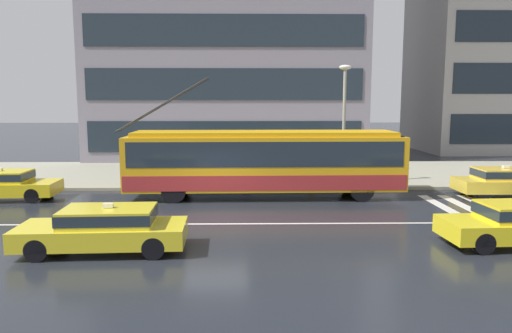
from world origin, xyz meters
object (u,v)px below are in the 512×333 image
at_px(taxi_queued_behind_bus, 3,184).
at_px(pedestrian_walking_past, 311,150).
at_px(trolleybus, 265,161).
at_px(taxi_oncoming_near, 105,227).
at_px(street_lamp, 344,113).
at_px(pedestrian_approaching_curb, 176,152).
at_px(pedestrian_at_shelter, 246,166).
at_px(taxi_ahead_of_bus, 507,181).

relative_size(taxi_queued_behind_bus, pedestrian_walking_past, 2.35).
xyz_separation_m(trolleybus, taxi_oncoming_near, (-4.82, -7.77, -0.92)).
xyz_separation_m(taxi_queued_behind_bus, pedestrian_walking_past, (14.04, 4.64, 0.95)).
distance_m(trolleybus, taxi_oncoming_near, 9.19).
height_order(taxi_queued_behind_bus, street_lamp, street_lamp).
relative_size(trolleybus, pedestrian_approaching_curb, 6.34).
bearing_deg(pedestrian_at_shelter, trolleybus, -69.95).
bearing_deg(trolleybus, taxi_oncoming_near, -121.84).
distance_m(taxi_ahead_of_bus, pedestrian_walking_past, 9.39).
distance_m(taxi_ahead_of_bus, pedestrian_approaching_curb, 15.71).
bearing_deg(pedestrian_approaching_curb, taxi_queued_behind_bus, -152.87).
height_order(pedestrian_walking_past, street_lamp, street_lamp).
bearing_deg(taxi_queued_behind_bus, pedestrian_walking_past, 18.28).
distance_m(taxi_queued_behind_bus, taxi_ahead_of_bus, 22.38).
height_order(taxi_oncoming_near, pedestrian_approaching_curb, pedestrian_approaching_curb).
bearing_deg(pedestrian_at_shelter, taxi_ahead_of_bus, -11.17).
relative_size(taxi_queued_behind_bus, street_lamp, 0.77).
bearing_deg(pedestrian_approaching_curb, taxi_ahead_of_bus, -11.70).
relative_size(trolleybus, pedestrian_walking_past, 6.45).
distance_m(taxi_oncoming_near, pedestrian_approaching_curb, 11.03).
bearing_deg(pedestrian_walking_past, trolleybus, -121.72).
distance_m(pedestrian_at_shelter, pedestrian_walking_past, 4.00).
bearing_deg(taxi_oncoming_near, pedestrian_approaching_curb, 87.75).
height_order(taxi_queued_behind_bus, pedestrian_walking_past, pedestrian_walking_past).
xyz_separation_m(trolleybus, street_lamp, (4.05, 2.79, 2.06)).
relative_size(pedestrian_at_shelter, pedestrian_approaching_curb, 0.82).
xyz_separation_m(pedestrian_at_shelter, pedestrian_walking_past, (3.49, 1.88, 0.56)).
height_order(trolleybus, pedestrian_at_shelter, trolleybus).
height_order(taxi_ahead_of_bus, street_lamp, street_lamp).
distance_m(taxi_oncoming_near, pedestrian_walking_past, 14.17).
bearing_deg(pedestrian_at_shelter, taxi_queued_behind_bus, -165.37).
distance_m(pedestrian_approaching_curb, street_lamp, 8.68).
relative_size(trolleybus, pedestrian_at_shelter, 7.69).
distance_m(taxi_ahead_of_bus, pedestrian_at_shelter, 12.06).
xyz_separation_m(taxi_ahead_of_bus, pedestrian_approaching_curb, (-15.35, 3.18, 1.00)).
relative_size(taxi_queued_behind_bus, taxi_ahead_of_bus, 0.99).
bearing_deg(taxi_queued_behind_bus, pedestrian_at_shelter, 14.63).
bearing_deg(pedestrian_approaching_curb, street_lamp, -2.86).
relative_size(pedestrian_walking_past, street_lamp, 0.33).
bearing_deg(street_lamp, taxi_oncoming_near, -130.04).
relative_size(trolleybus, taxi_oncoming_near, 2.64).
bearing_deg(pedestrian_walking_past, taxi_queued_behind_bus, -161.72).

